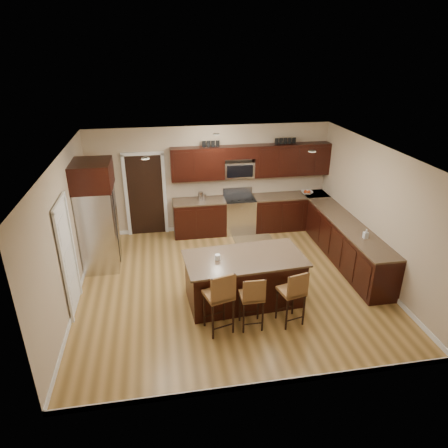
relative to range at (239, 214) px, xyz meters
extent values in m
plane|color=#A37C40|center=(-0.68, -2.45, -0.47)|extent=(6.00, 6.00, 0.00)
plane|color=silver|center=(-0.68, -2.45, 2.23)|extent=(6.00, 6.00, 0.00)
plane|color=tan|center=(-0.68, 0.30, 0.88)|extent=(6.00, 0.00, 6.00)
plane|color=tan|center=(-3.68, -2.45, 0.88)|extent=(0.00, 5.50, 5.50)
plane|color=tan|center=(2.32, -2.45, 0.88)|extent=(0.00, 5.50, 5.50)
cube|color=black|center=(-1.03, 0.00, -0.03)|extent=(1.30, 0.60, 0.88)
cube|color=black|center=(1.35, 0.00, -0.03)|extent=(1.94, 0.60, 0.88)
cube|color=black|center=(2.02, -1.98, -0.03)|extent=(0.60, 3.35, 0.88)
cube|color=brown|center=(-1.03, 0.00, 0.43)|extent=(1.30, 0.63, 0.04)
cube|color=brown|center=(1.35, 0.00, 0.43)|extent=(1.94, 0.63, 0.04)
cube|color=brown|center=(2.02, -1.98, 0.43)|extent=(0.63, 3.35, 0.04)
cube|color=black|center=(-1.03, 0.13, 1.35)|extent=(1.30, 0.33, 0.80)
cube|color=black|center=(1.35, 0.13, 1.35)|extent=(1.94, 0.33, 0.80)
cube|color=black|center=(0.00, 0.13, 1.60)|extent=(0.76, 0.33, 0.30)
cube|color=silver|center=(0.00, 0.00, -0.02)|extent=(0.76, 0.64, 0.90)
cube|color=black|center=(0.00, 0.00, 0.44)|extent=(0.76, 0.60, 0.03)
cube|color=black|center=(0.00, -0.30, -0.02)|extent=(0.65, 0.01, 0.45)
cube|color=silver|center=(0.00, 0.27, 0.55)|extent=(0.76, 0.05, 0.18)
cube|color=silver|center=(0.00, 0.15, 1.15)|extent=(0.76, 0.31, 0.40)
cube|color=black|center=(-2.33, 0.28, 0.56)|extent=(0.85, 0.03, 2.06)
cube|color=white|center=(-3.66, -2.75, 0.55)|extent=(0.03, 0.80, 2.04)
cube|color=black|center=(-0.53, -3.04, -0.03)|extent=(2.14, 1.18, 0.88)
cube|color=brown|center=(-0.53, -3.04, 0.43)|extent=(2.25, 1.29, 0.04)
cube|color=black|center=(-0.53, -3.04, -0.43)|extent=(2.06, 1.10, 0.09)
cube|color=olive|center=(-1.14, -3.82, 0.23)|extent=(0.53, 0.53, 0.06)
cube|color=olive|center=(-1.09, -4.01, 0.45)|extent=(0.43, 0.15, 0.46)
cylinder|color=black|center=(-1.32, -4.01, -0.14)|extent=(0.04, 0.04, 0.67)
cylinder|color=black|center=(-0.95, -4.01, -0.14)|extent=(0.04, 0.04, 0.67)
cylinder|color=black|center=(-1.32, -3.64, -0.14)|extent=(0.04, 0.04, 0.67)
cylinder|color=black|center=(-0.95, -3.64, -0.14)|extent=(0.04, 0.04, 0.67)
cube|color=olive|center=(-0.58, -3.82, 0.14)|extent=(0.38, 0.38, 0.05)
cube|color=olive|center=(-0.58, -4.00, 0.34)|extent=(0.38, 0.04, 0.41)
cylinder|color=black|center=(-0.74, -3.99, -0.18)|extent=(0.03, 0.03, 0.59)
cylinder|color=black|center=(-0.41, -3.99, -0.18)|extent=(0.03, 0.03, 0.59)
cylinder|color=black|center=(-0.74, -3.66, -0.18)|extent=(0.03, 0.03, 0.59)
cylinder|color=black|center=(-0.41, -3.66, -0.18)|extent=(0.03, 0.03, 0.59)
cube|color=olive|center=(0.12, -3.82, 0.16)|extent=(0.47, 0.47, 0.06)
cube|color=olive|center=(0.16, -4.00, 0.37)|extent=(0.39, 0.13, 0.42)
cylinder|color=black|center=(-0.05, -3.99, -0.17)|extent=(0.03, 0.03, 0.61)
cylinder|color=black|center=(0.29, -3.99, -0.17)|extent=(0.03, 0.03, 0.61)
cylinder|color=black|center=(-0.05, -3.66, -0.17)|extent=(0.03, 0.03, 0.61)
cylinder|color=black|center=(0.29, -3.66, -0.17)|extent=(0.03, 0.03, 0.61)
cube|color=silver|center=(-3.30, -1.25, 0.43)|extent=(0.72, 0.90, 1.79)
cube|color=black|center=(-2.94, -1.25, 0.43)|extent=(0.01, 0.02, 1.71)
cylinder|color=silver|center=(-2.91, -1.33, 0.52)|extent=(0.02, 0.02, 0.80)
cylinder|color=silver|center=(-2.91, -1.17, 0.52)|extent=(0.02, 0.02, 0.80)
cube|color=black|center=(-3.30, -1.25, 1.60)|extent=(0.78, 0.96, 0.56)
cube|color=brown|center=(0.25, -0.59, -0.47)|extent=(0.97, 0.65, 0.01)
imported|color=silver|center=(1.79, 0.00, 0.49)|extent=(0.34, 0.34, 0.07)
imported|color=#B2B2B2|center=(2.02, -2.67, 0.54)|extent=(0.09, 0.09, 0.19)
cylinder|color=silver|center=(-0.99, 0.00, 0.56)|extent=(0.12, 0.12, 0.22)
cylinder|color=silver|center=(-0.90, 0.00, 0.53)|extent=(0.11, 0.11, 0.16)
cylinder|color=white|center=(-1.03, -3.04, 0.50)|extent=(0.10, 0.10, 0.10)
camera|label=1|loc=(-1.97, -9.27, 3.98)|focal=32.00mm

